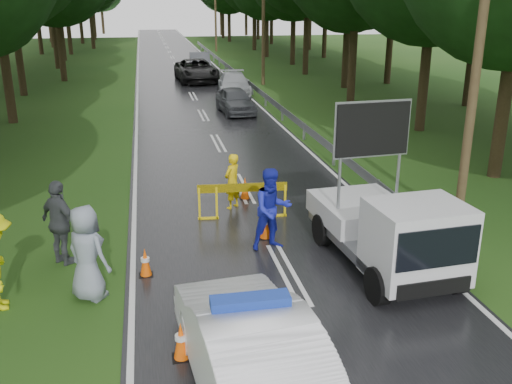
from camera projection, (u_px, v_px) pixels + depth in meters
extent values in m
plane|color=#1C4313|center=(288.00, 274.00, 12.54)|extent=(160.00, 160.00, 0.00)
cube|color=black|center=(186.00, 83.00, 40.40)|extent=(7.00, 140.00, 0.02)
cylinder|color=gray|center=(444.00, 246.00, 13.09)|extent=(0.12, 0.12, 0.70)
cube|color=gray|center=(237.00, 74.00, 40.89)|extent=(0.05, 60.00, 0.30)
cylinder|color=#44331F|center=(481.00, 31.00, 13.71)|extent=(0.24, 0.24, 10.00)
cylinder|color=#44331F|center=(263.00, 9.00, 37.85)|extent=(0.24, 0.24, 10.00)
cylinder|color=#44331F|center=(215.00, 4.00, 62.00)|extent=(0.24, 0.24, 10.00)
imported|color=white|center=(250.00, 352.00, 8.48)|extent=(2.07, 4.82, 1.54)
cube|color=#1938A5|center=(250.00, 301.00, 8.20)|extent=(1.18, 0.43, 0.15)
cube|color=gray|center=(376.00, 239.00, 13.08)|extent=(2.14, 4.02, 0.23)
cube|color=silver|center=(360.00, 210.00, 13.80)|extent=(2.11, 2.36, 0.51)
cube|color=silver|center=(416.00, 242.00, 11.35)|extent=(1.96, 1.62, 1.57)
cube|color=black|center=(439.00, 248.00, 10.60)|extent=(1.71, 0.17, 0.79)
cube|color=black|center=(372.00, 129.00, 12.79)|extent=(1.76, 0.24, 1.20)
cylinder|color=black|center=(378.00, 286.00, 11.21)|extent=(0.32, 0.79, 0.78)
cylinder|color=black|center=(456.00, 275.00, 11.65)|extent=(0.32, 0.79, 0.78)
cylinder|color=black|center=(322.00, 230.00, 13.91)|extent=(0.32, 0.79, 0.78)
cylinder|color=black|center=(387.00, 223.00, 14.35)|extent=(0.32, 0.79, 0.78)
cube|color=yellow|center=(199.00, 204.00, 15.41)|extent=(0.06, 0.06, 0.94)
cube|color=yellow|center=(217.00, 203.00, 15.46)|extent=(0.06, 0.06, 0.94)
cube|color=yellow|center=(268.00, 201.00, 15.60)|extent=(0.06, 0.06, 0.94)
cube|color=yellow|center=(285.00, 201.00, 15.65)|extent=(0.06, 0.06, 0.94)
cube|color=#F2CC00|center=(242.00, 188.00, 15.39)|extent=(2.44, 0.25, 0.23)
imported|color=yellow|center=(232.00, 181.00, 16.19)|extent=(0.69, 0.69, 1.61)
imported|color=#1B23B2|center=(272.00, 209.00, 13.51)|extent=(1.09, 0.92, 2.00)
imported|color=#42464A|center=(60.00, 223.00, 12.74)|extent=(1.15, 1.17, 1.97)
imported|color=gray|center=(87.00, 253.00, 11.23)|extent=(1.14, 1.10, 1.97)
imported|color=#3A3D41|center=(235.00, 100.00, 29.63)|extent=(1.86, 4.03, 1.34)
imported|color=#A8ABB0|center=(234.00, 84.00, 35.36)|extent=(2.24, 4.74, 1.33)
imported|color=black|center=(196.00, 71.00, 40.56)|extent=(2.95, 5.89, 1.60)
imported|color=#45474D|center=(200.00, 62.00, 46.30)|extent=(1.84, 4.67, 1.51)
cube|color=black|center=(182.00, 358.00, 9.60)|extent=(0.33, 0.33, 0.03)
cone|color=#FF5908|center=(181.00, 340.00, 9.49)|extent=(0.27, 0.27, 0.68)
cube|color=black|center=(266.00, 238.00, 14.38)|extent=(0.36, 0.36, 0.03)
cone|color=#FF5908|center=(266.00, 224.00, 14.26)|extent=(0.30, 0.30, 0.74)
cube|color=black|center=(245.00, 199.00, 17.16)|extent=(0.33, 0.33, 0.03)
cone|color=#FF5908|center=(245.00, 188.00, 17.05)|extent=(0.27, 0.27, 0.68)
cube|color=black|center=(146.00, 275.00, 12.45)|extent=(0.31, 0.31, 0.03)
cone|color=#FF5908|center=(145.00, 262.00, 12.35)|extent=(0.25, 0.25, 0.64)
cube|color=black|center=(381.00, 237.00, 14.43)|extent=(0.34, 0.34, 0.03)
cone|color=#FF5908|center=(382.00, 224.00, 14.32)|extent=(0.28, 0.28, 0.71)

